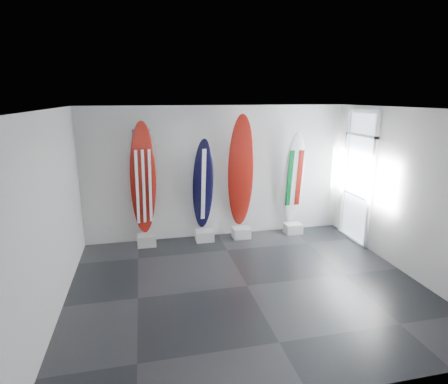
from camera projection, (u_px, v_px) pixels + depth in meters
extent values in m
plane|color=black|center=(247.00, 286.00, 6.32)|extent=(6.00, 6.00, 0.00)
plane|color=white|center=(250.00, 109.00, 5.56)|extent=(6.00, 6.00, 0.00)
plane|color=white|center=(218.00, 173.00, 8.30)|extent=(6.00, 0.00, 6.00)
plane|color=white|center=(320.00, 273.00, 3.58)|extent=(6.00, 0.00, 6.00)
plane|color=white|center=(51.00, 216.00, 5.31)|extent=(0.00, 5.00, 5.00)
plane|color=white|center=(408.00, 193.00, 6.57)|extent=(0.00, 5.00, 5.00)
cube|color=silver|center=(147.00, 240.00, 8.00)|extent=(0.40, 0.30, 0.24)
ellipsoid|color=maroon|center=(143.00, 179.00, 7.75)|extent=(0.60, 0.38, 2.48)
cube|color=silver|center=(205.00, 236.00, 8.27)|extent=(0.40, 0.30, 0.24)
ellipsoid|color=black|center=(203.00, 185.00, 8.07)|extent=(0.51, 0.41, 2.10)
cube|color=silver|center=(241.00, 233.00, 8.45)|extent=(0.40, 0.30, 0.24)
ellipsoid|color=maroon|center=(241.00, 172.00, 8.19)|extent=(0.61, 0.38, 2.60)
cube|color=silver|center=(293.00, 228.00, 8.72)|extent=(0.40, 0.30, 0.24)
ellipsoid|color=white|center=(294.00, 178.00, 8.51)|extent=(0.50, 0.33, 2.19)
cube|color=silver|center=(110.00, 229.00, 8.06)|extent=(0.09, 0.02, 0.13)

